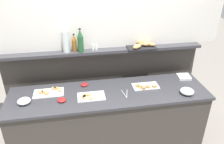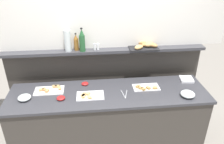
{
  "view_description": "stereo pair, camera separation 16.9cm",
  "coord_description": "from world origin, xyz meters",
  "px_view_note": "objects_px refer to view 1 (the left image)",
  "views": [
    {
      "loc": [
        -0.37,
        -2.34,
        2.43
      ],
      "look_at": [
        0.05,
        0.1,
        1.13
      ],
      "focal_mm": 35.74,
      "sensor_mm": 36.0,
      "label": 1
    },
    {
      "loc": [
        -0.2,
        -2.37,
        2.43
      ],
      "look_at": [
        0.05,
        0.1,
        1.13
      ],
      "focal_mm": 35.74,
      "sensor_mm": 36.0,
      "label": 2
    }
  ],
  "objects_px": {
    "wine_bottle_green": "(80,42)",
    "salt_shaker": "(93,47)",
    "glass_bowl_medium": "(187,91)",
    "sandwich_platter_side": "(49,92)",
    "vinegar_bottle_amber": "(74,44)",
    "napkin_stack": "(184,77)",
    "condiment_bowl_cream": "(84,85)",
    "serving_tongs": "(126,94)",
    "sandwich_platter_rear": "(145,86)",
    "glass_bowl_large": "(24,101)",
    "condiment_bowl_red": "(62,100)",
    "water_carafe": "(66,42)",
    "pepper_shaker": "(96,47)",
    "sandwich_platter_front": "(90,96)",
    "bread_basket": "(143,45)"
  },
  "relations": [
    {
      "from": "wine_bottle_green",
      "to": "salt_shaker",
      "type": "distance_m",
      "value": 0.19
    },
    {
      "from": "glass_bowl_medium",
      "to": "salt_shaker",
      "type": "relative_size",
      "value": 2.0
    },
    {
      "from": "sandwich_platter_side",
      "to": "vinegar_bottle_amber",
      "type": "relative_size",
      "value": 1.56
    },
    {
      "from": "napkin_stack",
      "to": "condiment_bowl_cream",
      "type": "bearing_deg",
      "value": 179.07
    },
    {
      "from": "vinegar_bottle_amber",
      "to": "serving_tongs",
      "type": "bearing_deg",
      "value": -42.48
    },
    {
      "from": "glass_bowl_medium",
      "to": "sandwich_platter_rear",
      "type": "bearing_deg",
      "value": 152.65
    },
    {
      "from": "sandwich_platter_side",
      "to": "glass_bowl_large",
      "type": "xyz_separation_m",
      "value": [
        -0.27,
        -0.17,
        0.02
      ]
    },
    {
      "from": "napkin_stack",
      "to": "condiment_bowl_red",
      "type": "bearing_deg",
      "value": -170.22
    },
    {
      "from": "water_carafe",
      "to": "wine_bottle_green",
      "type": "bearing_deg",
      "value": -8.62
    },
    {
      "from": "glass_bowl_medium",
      "to": "condiment_bowl_cream",
      "type": "relative_size",
      "value": 1.87
    },
    {
      "from": "pepper_shaker",
      "to": "glass_bowl_large",
      "type": "bearing_deg",
      "value": -151.37
    },
    {
      "from": "sandwich_platter_rear",
      "to": "vinegar_bottle_amber",
      "type": "bearing_deg",
      "value": 155.22
    },
    {
      "from": "sandwich_platter_side",
      "to": "sandwich_platter_front",
      "type": "bearing_deg",
      "value": -19.97
    },
    {
      "from": "sandwich_platter_front",
      "to": "glass_bowl_medium",
      "type": "relative_size",
      "value": 1.91
    },
    {
      "from": "bread_basket",
      "to": "water_carafe",
      "type": "bearing_deg",
      "value": -179.98
    },
    {
      "from": "sandwich_platter_rear",
      "to": "glass_bowl_medium",
      "type": "xyz_separation_m",
      "value": [
        0.47,
        -0.24,
        0.02
      ]
    },
    {
      "from": "wine_bottle_green",
      "to": "salt_shaker",
      "type": "bearing_deg",
      "value": 10.12
    },
    {
      "from": "sandwich_platter_side",
      "to": "glass_bowl_medium",
      "type": "bearing_deg",
      "value": -10.26
    },
    {
      "from": "glass_bowl_medium",
      "to": "bread_basket",
      "type": "distance_m",
      "value": 0.86
    },
    {
      "from": "sandwich_platter_front",
      "to": "condiment_bowl_cream",
      "type": "bearing_deg",
      "value": 99.79
    },
    {
      "from": "condiment_bowl_red",
      "to": "water_carafe",
      "type": "relative_size",
      "value": 0.36
    },
    {
      "from": "sandwich_platter_side",
      "to": "wine_bottle_green",
      "type": "xyz_separation_m",
      "value": [
        0.44,
        0.3,
        0.54
      ]
    },
    {
      "from": "sandwich_platter_rear",
      "to": "serving_tongs",
      "type": "xyz_separation_m",
      "value": [
        -0.3,
        -0.13,
        -0.01
      ]
    },
    {
      "from": "vinegar_bottle_amber",
      "to": "pepper_shaker",
      "type": "bearing_deg",
      "value": -2.38
    },
    {
      "from": "sandwich_platter_rear",
      "to": "pepper_shaker",
      "type": "distance_m",
      "value": 0.83
    },
    {
      "from": "wine_bottle_green",
      "to": "pepper_shaker",
      "type": "bearing_deg",
      "value": 7.97
    },
    {
      "from": "sandwich_platter_side",
      "to": "napkin_stack",
      "type": "bearing_deg",
      "value": 2.49
    },
    {
      "from": "napkin_stack",
      "to": "sandwich_platter_rear",
      "type": "bearing_deg",
      "value": -166.41
    },
    {
      "from": "sandwich_platter_front",
      "to": "pepper_shaker",
      "type": "xyz_separation_m",
      "value": [
        0.15,
        0.51,
        0.44
      ]
    },
    {
      "from": "condiment_bowl_red",
      "to": "water_carafe",
      "type": "bearing_deg",
      "value": 80.36
    },
    {
      "from": "glass_bowl_medium",
      "to": "condiment_bowl_red",
      "type": "xyz_separation_m",
      "value": [
        -1.54,
        0.1,
        -0.01
      ]
    },
    {
      "from": "condiment_bowl_cream",
      "to": "water_carafe",
      "type": "bearing_deg",
      "value": 131.48
    },
    {
      "from": "sandwich_platter_front",
      "to": "condiment_bowl_red",
      "type": "distance_m",
      "value": 0.34
    },
    {
      "from": "serving_tongs",
      "to": "water_carafe",
      "type": "xyz_separation_m",
      "value": [
        -0.69,
        0.52,
        0.55
      ]
    },
    {
      "from": "sandwich_platter_front",
      "to": "salt_shaker",
      "type": "bearing_deg",
      "value": 78.4
    },
    {
      "from": "glass_bowl_medium",
      "to": "bread_basket",
      "type": "relative_size",
      "value": 0.43
    },
    {
      "from": "vinegar_bottle_amber",
      "to": "pepper_shaker",
      "type": "relative_size",
      "value": 2.71
    },
    {
      "from": "wine_bottle_green",
      "to": "sandwich_platter_side",
      "type": "bearing_deg",
      "value": -146.1
    },
    {
      "from": "sandwich_platter_side",
      "to": "glass_bowl_medium",
      "type": "relative_size",
      "value": 2.12
    },
    {
      "from": "glass_bowl_large",
      "to": "condiment_bowl_cream",
      "type": "height_order",
      "value": "glass_bowl_large"
    },
    {
      "from": "bread_basket",
      "to": "salt_shaker",
      "type": "bearing_deg",
      "value": -179.97
    },
    {
      "from": "sandwich_platter_rear",
      "to": "vinegar_bottle_amber",
      "type": "height_order",
      "value": "vinegar_bottle_amber"
    },
    {
      "from": "glass_bowl_large",
      "to": "bread_basket",
      "type": "height_order",
      "value": "bread_basket"
    },
    {
      "from": "sandwich_platter_front",
      "to": "sandwich_platter_side",
      "type": "xyz_separation_m",
      "value": [
        -0.5,
        0.18,
        0.0
      ]
    },
    {
      "from": "condiment_bowl_red",
      "to": "salt_shaker",
      "type": "relative_size",
      "value": 1.17
    },
    {
      "from": "sandwich_platter_front",
      "to": "glass_bowl_medium",
      "type": "height_order",
      "value": "glass_bowl_medium"
    },
    {
      "from": "sandwich_platter_side",
      "to": "salt_shaker",
      "type": "relative_size",
      "value": 4.24
    },
    {
      "from": "serving_tongs",
      "to": "water_carafe",
      "type": "height_order",
      "value": "water_carafe"
    },
    {
      "from": "glass_bowl_large",
      "to": "salt_shaker",
      "type": "xyz_separation_m",
      "value": [
        0.87,
        0.5,
        0.42
      ]
    },
    {
      "from": "vinegar_bottle_amber",
      "to": "sandwich_platter_front",
      "type": "bearing_deg",
      "value": -75.11
    }
  ]
}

